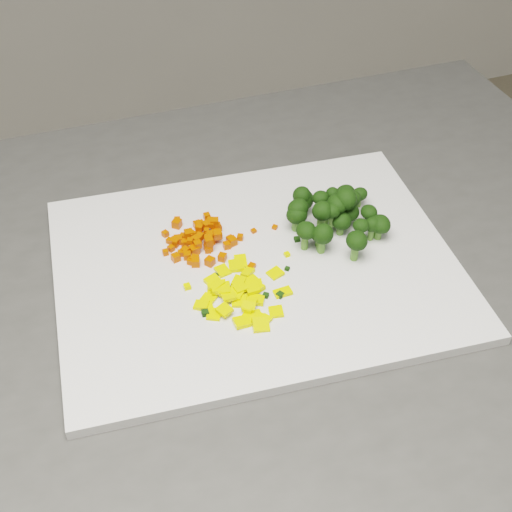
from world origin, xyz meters
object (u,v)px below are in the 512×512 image
object	(u,v)px
pepper_pile	(236,294)
carrot_pile	(203,231)
counter_block	(235,494)
broccoli_pile	(335,211)
cutting_board	(256,267)

from	to	relation	value
pepper_pile	carrot_pile	bearing A→B (deg)	92.92
counter_block	broccoli_pile	distance (m)	0.51
counter_block	cutting_board	size ratio (longest dim) A/B	2.39
carrot_pile	broccoli_pile	size ratio (longest dim) A/B	0.83
carrot_pile	pepper_pile	distance (m)	0.10
cutting_board	broccoli_pile	bearing A→B (deg)	13.22
pepper_pile	broccoli_pile	distance (m)	0.15
counter_block	pepper_pile	distance (m)	0.47
cutting_board	broccoli_pile	size ratio (longest dim) A/B	3.75
carrot_pile	pepper_pile	world-z (taller)	carrot_pile
counter_block	carrot_pile	distance (m)	0.48
counter_block	carrot_pile	world-z (taller)	carrot_pile
carrot_pile	counter_block	bearing A→B (deg)	-80.18
carrot_pile	broccoli_pile	bearing A→B (deg)	-12.57
pepper_pile	broccoli_pile	bearing A→B (deg)	26.05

